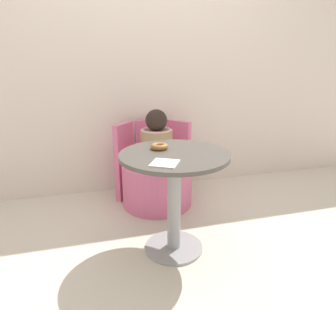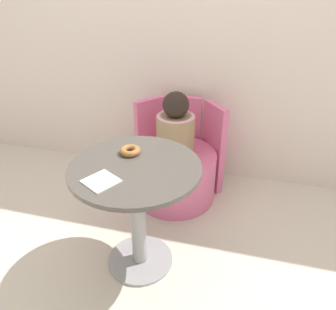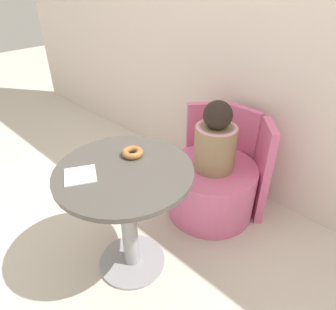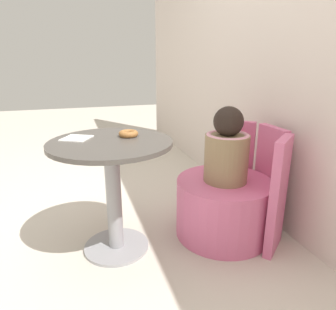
{
  "view_description": "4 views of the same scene",
  "coord_description": "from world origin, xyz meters",
  "px_view_note": "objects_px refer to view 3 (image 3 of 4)",
  "views": [
    {
      "loc": [
        -0.5,
        -1.68,
        1.21
      ],
      "look_at": [
        0.05,
        0.32,
        0.57
      ],
      "focal_mm": 32.0,
      "sensor_mm": 36.0,
      "label": 1
    },
    {
      "loc": [
        0.52,
        -1.32,
        1.54
      ],
      "look_at": [
        0.09,
        0.33,
        0.57
      ],
      "focal_mm": 35.0,
      "sensor_mm": 36.0,
      "label": 2
    },
    {
      "loc": [
        0.98,
        -0.71,
        1.5
      ],
      "look_at": [
        0.01,
        0.3,
        0.63
      ],
      "focal_mm": 32.0,
      "sensor_mm": 36.0,
      "label": 3
    },
    {
      "loc": [
        1.6,
        -0.18,
        1.09
      ],
      "look_at": [
        -0.01,
        0.33,
        0.56
      ],
      "focal_mm": 32.0,
      "sensor_mm": 36.0,
      "label": 4
    }
  ],
  "objects_px": {
    "round_table": "(126,199)",
    "donut": "(132,153)",
    "tub_chair": "(211,189)",
    "child_figure": "(215,140)"
  },
  "relations": [
    {
      "from": "round_table",
      "to": "donut",
      "type": "relative_size",
      "value": 6.1
    },
    {
      "from": "tub_chair",
      "to": "donut",
      "type": "bearing_deg",
      "value": -101.19
    },
    {
      "from": "child_figure",
      "to": "donut",
      "type": "distance_m",
      "value": 0.6
    },
    {
      "from": "round_table",
      "to": "donut",
      "type": "height_order",
      "value": "donut"
    },
    {
      "from": "tub_chair",
      "to": "donut",
      "type": "relative_size",
      "value": 5.41
    },
    {
      "from": "tub_chair",
      "to": "child_figure",
      "type": "distance_m",
      "value": 0.39
    },
    {
      "from": "tub_chair",
      "to": "child_figure",
      "type": "xyz_separation_m",
      "value": [
        0.0,
        0.0,
        0.39
      ]
    },
    {
      "from": "round_table",
      "to": "tub_chair",
      "type": "relative_size",
      "value": 1.13
    },
    {
      "from": "round_table",
      "to": "child_figure",
      "type": "distance_m",
      "value": 0.7
    },
    {
      "from": "tub_chair",
      "to": "child_figure",
      "type": "height_order",
      "value": "child_figure"
    }
  ]
}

